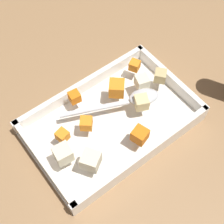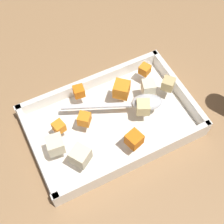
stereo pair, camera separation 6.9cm
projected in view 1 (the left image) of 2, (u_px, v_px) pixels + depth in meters
ground_plane at (111, 126)px, 0.74m from camera, size 4.00×4.00×0.00m
baking_dish at (112, 122)px, 0.73m from camera, size 0.35×0.23×0.05m
carrot_chunk_corner_sw at (140, 135)px, 0.66m from camera, size 0.04×0.04×0.03m
carrot_chunk_corner_nw at (86, 123)px, 0.68m from camera, size 0.03×0.03×0.02m
carrot_chunk_near_spoon at (75, 97)px, 0.71m from camera, size 0.03×0.03×0.02m
carrot_chunk_mid_left at (117, 88)px, 0.72m from camera, size 0.05×0.05×0.03m
carrot_chunk_under_handle at (135, 65)px, 0.76m from camera, size 0.03×0.03×0.02m
carrot_chunk_far_right at (62, 135)px, 0.66m from camera, size 0.03×0.03×0.02m
potato_chunk_heap_top at (63, 154)px, 0.64m from camera, size 0.04×0.04×0.03m
potato_chunk_center at (160, 76)px, 0.74m from camera, size 0.04×0.04×0.03m
potato_chunk_heap_side at (91, 160)px, 0.63m from camera, size 0.05×0.05×0.03m
potato_chunk_rim_edge at (142, 82)px, 0.73m from camera, size 0.03×0.03×0.03m
potato_chunk_back_center at (141, 102)px, 0.70m from camera, size 0.04×0.04×0.03m
serving_spoon at (138, 98)px, 0.71m from camera, size 0.21×0.11×0.02m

